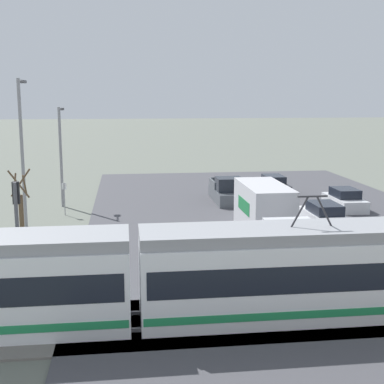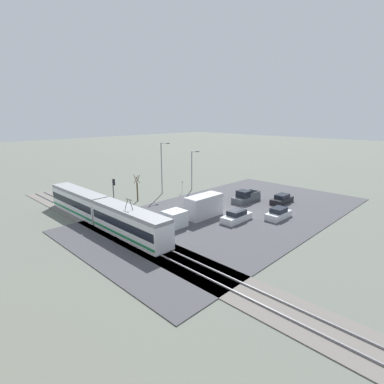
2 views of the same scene
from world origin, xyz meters
name	(u,v)px [view 2 (image 2 of 2)]	position (x,y,z in m)	size (l,w,h in m)	color
ground_plane	(232,213)	(0.00, 0.00, 0.00)	(320.00, 320.00, 0.00)	#60665B
road_surface	(232,213)	(0.00, 0.00, 0.04)	(24.00, 43.79, 0.08)	#424247
rail_bed	(146,244)	(0.00, 15.29, 0.05)	(64.50, 4.40, 0.22)	slate
light_rail_tram	(102,211)	(9.37, 15.29, 1.71)	(25.11, 2.64, 4.48)	white
box_truck	(197,209)	(1.78, 5.38, 1.47)	(2.36, 9.55, 3.01)	silver
pickup_truck	(246,197)	(1.91, -6.21, 0.81)	(2.06, 5.39, 1.95)	#4C5156
sedan_car_0	(278,214)	(-5.94, -2.56, 0.69)	(1.85, 4.27, 1.47)	silver
sedan_car_1	(282,199)	(-2.67, -9.60, 0.67)	(1.80, 4.56, 1.44)	black
sedan_car_2	(237,216)	(-2.54, 2.36, 0.69)	(1.88, 4.73, 1.47)	silver
traffic_light_pole	(114,189)	(14.22, 10.50, 2.96)	(0.28, 0.47, 4.51)	#47474C
street_tree	(137,189)	(14.95, 5.77, 2.01)	(1.05, 0.87, 4.42)	brown
street_lamp_near_crossing	(193,167)	(14.25, -6.43, 4.25)	(0.36, 1.95, 7.27)	gray
street_lamp_mid_block	(162,165)	(15.85, -0.41, 5.19)	(0.36, 1.95, 9.11)	gray
no_parking_sign	(182,185)	(13.78, -3.26, 1.36)	(0.32, 0.08, 2.23)	gray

